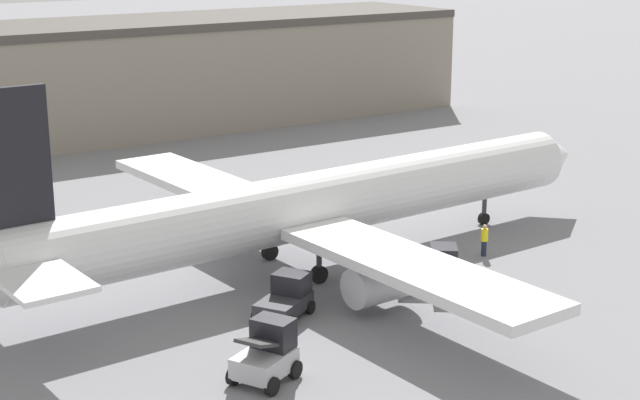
% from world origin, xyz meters
% --- Properties ---
extents(ground_plane, '(400.00, 400.00, 0.00)m').
position_xyz_m(ground_plane, '(0.00, 0.00, 0.00)').
color(ground_plane, slate).
extents(terminal_building, '(85.62, 13.32, 9.55)m').
position_xyz_m(terminal_building, '(-4.87, 39.42, 4.78)').
color(terminal_building, gray).
rests_on(terminal_building, ground_plane).
extents(airplane, '(40.70, 33.67, 10.94)m').
position_xyz_m(airplane, '(-1.00, -0.05, 3.30)').
color(airplane, silver).
rests_on(airplane, ground_plane).
extents(ground_crew_worker, '(0.39, 0.39, 1.78)m').
position_xyz_m(ground_crew_worker, '(8.17, -3.79, 0.95)').
color(ground_crew_worker, '#1E2338').
rests_on(ground_crew_worker, ground_plane).
extents(baggage_tug, '(3.34, 3.04, 1.91)m').
position_xyz_m(baggage_tug, '(-5.26, -5.06, 0.88)').
color(baggage_tug, '#2D2D33').
rests_on(baggage_tug, ground_plane).
extents(belt_loader_truck, '(3.08, 2.91, 2.40)m').
position_xyz_m(belt_loader_truck, '(-9.39, -10.24, 1.11)').
color(belt_loader_truck, '#B2B2B7').
rests_on(belt_loader_truck, ground_plane).
extents(pushback_tug, '(3.29, 3.14, 2.25)m').
position_xyz_m(pushback_tug, '(2.51, -6.14, 1.01)').
color(pushback_tug, silver).
rests_on(pushback_tug, ground_plane).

